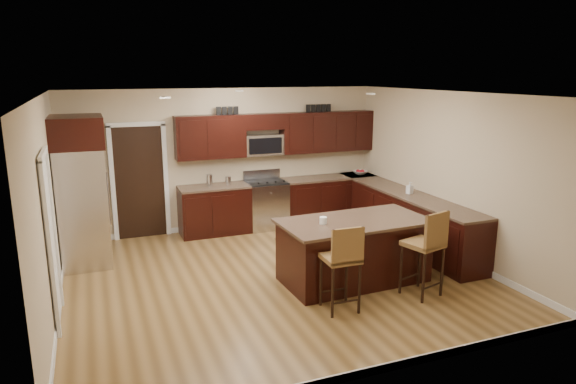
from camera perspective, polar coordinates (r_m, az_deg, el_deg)
name	(u,v)px	position (r m, az deg, el deg)	size (l,w,h in m)	color
floor	(277,277)	(7.78, -1.27, -9.44)	(6.00, 6.00, 0.00)	olive
ceiling	(276,94)	(7.19, -1.39, 10.84)	(6.00, 6.00, 0.00)	silver
wall_back	(227,160)	(9.95, -6.77, 3.60)	(6.00, 6.00, 0.00)	#C0AE8B
wall_left	(47,209)	(6.97, -25.19, -1.76)	(5.50, 5.50, 0.00)	#C0AE8B
wall_right	(447,175)	(8.83, 17.29, 1.87)	(5.50, 5.50, 0.00)	#C0AE8B
base_cabinets	(346,211)	(9.62, 6.42, -2.15)	(4.02, 3.96, 0.92)	black
upper_cabinets	(281,133)	(10.03, -0.80, 6.61)	(4.00, 0.33, 0.80)	black
range	(266,204)	(10.04, -2.45, -1.35)	(0.76, 0.64, 1.11)	silver
microwave	(263,145)	(9.96, -2.80, 5.26)	(0.76, 0.31, 0.40)	silver
doorway	(140,183)	(9.72, -16.15, 1.02)	(0.85, 0.03, 2.06)	black
pantry_door	(50,242)	(6.77, -24.90, -5.06)	(0.03, 0.80, 2.04)	white
letter_decor	(274,109)	(9.94, -1.59, 9.17)	(2.20, 0.03, 0.15)	black
island	(354,252)	(7.59, 7.31, -6.68)	(2.19, 1.21, 0.92)	black
stool_left	(343,258)	(6.51, 6.12, -7.35)	(0.44, 0.44, 1.15)	olive
stool_right	(427,244)	(7.14, 15.24, -5.56)	(0.56, 0.56, 1.21)	olive
refrigerator	(82,190)	(8.60, -21.95, 0.20)	(0.79, 1.00, 2.35)	silver
floor_mat	(306,241)	(9.36, 1.97, -5.42)	(0.97, 0.65, 0.01)	olive
fruit_bowl	(360,172)	(10.76, 8.02, 2.17)	(0.30, 0.30, 0.07)	silver
soap_bottle	(410,188)	(9.19, 13.37, 0.46)	(0.09, 0.10, 0.21)	#B2B2B2
canister_tall	(209,180)	(9.62, -8.73, 1.28)	(0.12, 0.12, 0.22)	silver
canister_short	(228,181)	(9.71, -6.68, 1.26)	(0.11, 0.11, 0.16)	silver
island_jar	(323,220)	(7.20, 3.93, -3.17)	(0.10, 0.10, 0.10)	white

